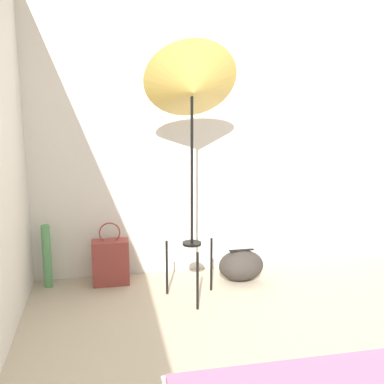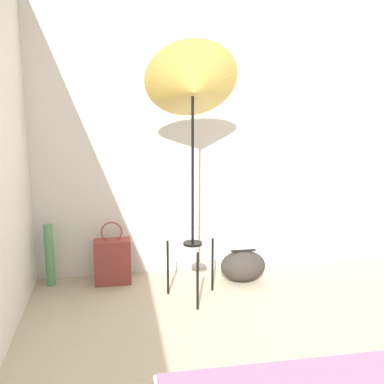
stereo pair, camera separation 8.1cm
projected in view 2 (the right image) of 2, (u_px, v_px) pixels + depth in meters
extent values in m
cube|color=silver|center=(224.00, 132.00, 4.10)|extent=(8.00, 0.05, 2.60)
cylinder|color=black|center=(198.00, 281.00, 3.42)|extent=(0.02, 0.02, 0.46)
cylinder|color=black|center=(168.00, 267.00, 3.70)|extent=(0.02, 0.02, 0.46)
cylinder|color=black|center=(212.00, 265.00, 3.76)|extent=(0.02, 0.02, 0.46)
cylinder|color=black|center=(193.00, 243.00, 3.58)|extent=(0.15, 0.15, 0.02)
cylinder|color=black|center=(193.00, 168.00, 3.46)|extent=(0.02, 0.02, 1.22)
cone|color=#D1B251|center=(193.00, 86.00, 3.34)|extent=(0.72, 0.58, 0.65)
cube|color=brown|center=(113.00, 262.00, 3.93)|extent=(0.31, 0.16, 0.39)
torus|color=brown|center=(112.00, 232.00, 3.87)|extent=(0.18, 0.01, 0.18)
ellipsoid|color=#332D28|center=(243.00, 266.00, 3.99)|extent=(0.41, 0.28, 0.28)
cube|color=black|center=(243.00, 251.00, 3.96)|extent=(0.22, 0.04, 0.01)
cylinder|color=#56995B|center=(50.00, 255.00, 3.86)|extent=(0.08, 0.08, 0.55)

